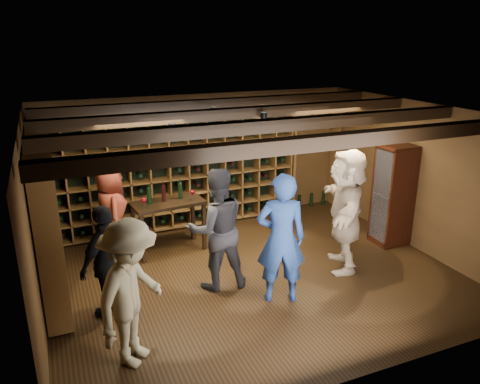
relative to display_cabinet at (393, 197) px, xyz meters
name	(u,v)px	position (x,y,z in m)	size (l,w,h in m)	color
ground	(255,276)	(-2.71, -0.20, -0.86)	(6.00, 6.00, 0.00)	black
room_shell	(255,119)	(-2.71, -0.15, 1.56)	(6.00, 6.00, 6.00)	#4F351B
wine_rack_back	(178,170)	(-3.24, 2.13, 0.29)	(4.65, 0.30, 2.20)	brown
wine_rack_left	(47,214)	(-5.54, 0.62, 0.29)	(0.30, 2.65, 2.20)	brown
crate_shelf	(315,135)	(-0.31, 2.12, 0.71)	(1.20, 0.32, 2.07)	brown
display_cabinet	(393,197)	(0.00, 0.00, 0.00)	(0.55, 0.50, 1.75)	black
man_blue_shirt	(281,239)	(-2.67, -0.94, 0.06)	(0.67, 0.44, 1.84)	navy
man_grey_suit	(217,229)	(-3.34, -0.25, 0.04)	(0.87, 0.68, 1.80)	black
guest_red_floral	(112,213)	(-4.60, 1.22, -0.05)	(0.79, 0.52, 1.62)	maroon
guest_woman_black	(108,261)	(-4.89, -0.40, -0.09)	(0.90, 0.37, 1.53)	black
guest_khaki	(131,294)	(-4.78, -1.47, 0.00)	(1.11, 0.64, 1.72)	#837B5A
guest_beige	(346,210)	(-1.30, -0.46, 0.11)	(1.79, 0.57, 1.93)	#C0A98D
tasting_table	(168,208)	(-3.69, 1.19, -0.07)	(1.23, 0.70, 1.17)	black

